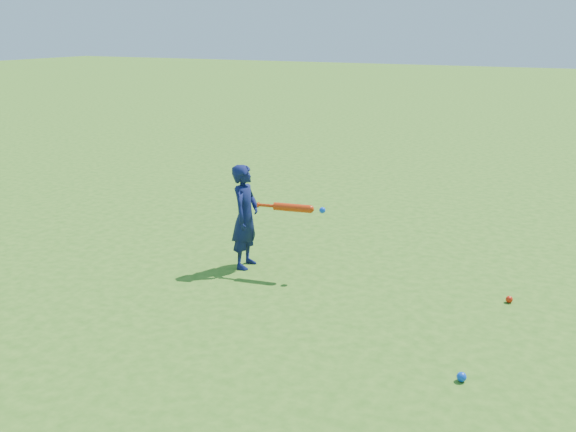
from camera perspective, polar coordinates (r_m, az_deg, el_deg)
The scene contains 5 objects.
ground at distance 7.10m, azimuth -3.73°, elevation -5.28°, with size 80.00×80.00×0.00m, color #336718.
child at distance 7.17m, azimuth -3.82°, elevation -0.05°, with size 0.43×0.28×1.18m, color #0E1545.
ground_ball_red at distance 6.76m, azimuth 19.07°, elevation -7.01°, with size 0.07×0.07×0.07m, color red.
ground_ball_blue at distance 5.26m, azimuth 15.17°, elevation -13.64°, with size 0.08×0.08×0.08m, color blue.
bat_swing at distance 6.89m, azimuth 0.63°, elevation 0.73°, with size 0.76×0.18×0.09m.
Camera 1 is at (3.33, -5.68, 2.63)m, focal length 40.00 mm.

